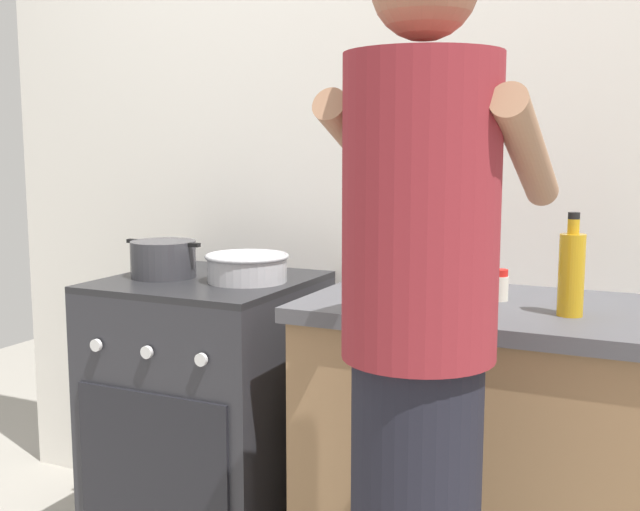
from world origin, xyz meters
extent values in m
cube|color=silver|center=(0.20, 0.50, 1.25)|extent=(3.20, 0.10, 2.50)
cube|color=#99724C|center=(0.55, 0.15, 0.43)|extent=(0.96, 0.56, 0.86)
cube|color=#4C4C51|center=(0.55, 0.15, 0.88)|extent=(1.00, 0.60, 0.04)
cube|color=#2D2D33|center=(-0.35, 0.15, 0.44)|extent=(0.60, 0.60, 0.88)
cube|color=#232326|center=(-0.35, 0.15, 0.89)|extent=(0.60, 0.60, 0.02)
cube|color=black|center=(-0.35, -0.16, 0.42)|extent=(0.51, 0.01, 0.40)
cylinder|color=silver|center=(-0.53, -0.16, 0.74)|extent=(0.04, 0.01, 0.04)
cylinder|color=silver|center=(-0.35, -0.16, 0.74)|extent=(0.04, 0.01, 0.04)
cylinder|color=silver|center=(-0.17, -0.16, 0.74)|extent=(0.04, 0.01, 0.04)
cylinder|color=#38383D|center=(-0.49, 0.11, 0.96)|extent=(0.20, 0.20, 0.11)
cube|color=black|center=(-0.61, 0.11, 1.01)|extent=(0.04, 0.02, 0.01)
cube|color=black|center=(-0.37, 0.11, 1.01)|extent=(0.04, 0.02, 0.01)
cylinder|color=#B7B7BC|center=(-0.21, 0.15, 0.94)|extent=(0.24, 0.24, 0.08)
torus|color=#B7B7BC|center=(-0.21, 0.15, 0.98)|extent=(0.26, 0.26, 0.01)
cylinder|color=silver|center=(0.35, 0.32, 0.97)|extent=(0.10, 0.10, 0.14)
cylinder|color=black|center=(0.33, 0.31, 1.04)|extent=(0.02, 0.06, 0.25)
sphere|color=black|center=(0.33, 0.31, 1.18)|extent=(0.03, 0.03, 0.03)
cylinder|color=silver|center=(0.35, 0.33, 1.05)|extent=(0.08, 0.02, 0.28)
sphere|color=silver|center=(0.35, 0.33, 1.20)|extent=(0.03, 0.03, 0.03)
cylinder|color=white|center=(0.32, 0.32, 1.04)|extent=(0.01, 0.04, 0.23)
sphere|color=white|center=(0.32, 0.32, 1.16)|extent=(0.03, 0.03, 0.03)
cylinder|color=#9E7547|center=(0.35, 0.32, 1.06)|extent=(0.02, 0.07, 0.28)
sphere|color=#9E7547|center=(0.35, 0.32, 1.21)|extent=(0.03, 0.03, 0.03)
cylinder|color=silver|center=(0.34, 0.32, 1.04)|extent=(0.05, 0.05, 0.24)
sphere|color=silver|center=(0.34, 0.32, 1.17)|extent=(0.03, 0.03, 0.03)
cylinder|color=silver|center=(0.36, 0.31, 1.04)|extent=(0.02, 0.06, 0.22)
sphere|color=silver|center=(0.36, 0.31, 1.16)|extent=(0.03, 0.03, 0.03)
cylinder|color=silver|center=(0.55, 0.19, 0.93)|extent=(0.04, 0.04, 0.07)
cylinder|color=red|center=(0.55, 0.19, 0.98)|extent=(0.04, 0.04, 0.02)
cylinder|color=gold|center=(0.74, 0.07, 1.00)|extent=(0.06, 0.06, 0.20)
cylinder|color=gold|center=(0.74, 0.07, 1.12)|extent=(0.03, 0.03, 0.04)
cylinder|color=black|center=(0.74, 0.07, 1.14)|extent=(0.03, 0.03, 0.02)
cylinder|color=maroon|center=(0.53, -0.44, 1.19)|extent=(0.30, 0.30, 0.58)
cylinder|color=#A07254|center=(0.36, -0.30, 1.30)|extent=(0.07, 0.41, 0.24)
cylinder|color=#A07254|center=(0.70, -0.30, 1.30)|extent=(0.07, 0.41, 0.24)
camera|label=1|loc=(0.99, -1.87, 1.31)|focal=43.94mm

